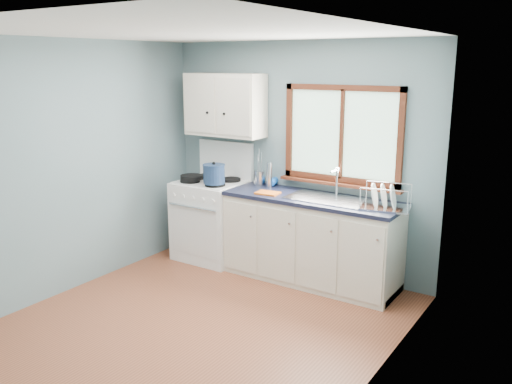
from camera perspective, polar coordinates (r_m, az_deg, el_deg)
The scene contains 18 objects.
floor at distance 4.95m, azimuth -6.40°, elevation -14.03°, with size 3.20×3.60×0.02m, color brown.
ceiling at distance 4.40m, azimuth -7.30°, elevation 16.50°, with size 3.20×3.60×0.02m, color white.
wall_back at distance 5.98m, azimuth 4.40°, elevation 3.63°, with size 3.20×0.02×2.50m, color slate.
wall_left at distance 5.66m, azimuth -19.42°, elevation 2.34°, with size 0.02×3.60×2.50m, color slate.
wall_right at distance 3.71m, azimuth 12.61°, elevation -2.82°, with size 0.02×3.60×2.50m, color slate.
gas_range at distance 6.39m, azimuth -4.69°, elevation -2.69°, with size 0.76×0.69×1.36m.
base_cabinets at distance 5.75m, azimuth 5.81°, elevation -5.44°, with size 1.85×0.60×0.88m.
countertop at distance 5.61m, azimuth 5.92°, elevation -0.71°, with size 1.89×0.64×0.04m, color black.
sink at distance 5.55m, azimuth 7.56°, elevation -1.37°, with size 0.84×0.46×0.44m.
window at distance 5.67m, azimuth 9.00°, elevation 5.28°, with size 1.36×0.10×1.03m.
upper_cabinets at distance 6.21m, azimuth -3.31°, elevation 9.14°, with size 0.95×0.35×0.70m.
skillet at distance 6.26m, azimuth -6.79°, elevation 1.55°, with size 0.38×0.26×0.05m.
stockpot at distance 6.01m, azimuth -4.45°, elevation 1.93°, with size 0.32×0.32×0.24m.
utensil_crock at distance 6.10m, azimuth 0.36°, elevation 1.53°, with size 0.16×0.16×0.41m.
thermos at distance 5.98m, azimuth 1.40°, elevation 1.81°, with size 0.07×0.07×0.28m, color silver.
soap_bottle at distance 5.99m, azimuth 1.56°, elevation 1.63°, with size 0.09×0.09×0.24m, color blue.
dish_towel at distance 5.71m, azimuth 1.24°, elevation -0.11°, with size 0.24×0.17×0.02m, color #D45D17.
dish_rack at distance 5.28m, azimuth 13.40°, elevation -1.01°, with size 0.51×0.43×0.24m.
Camera 1 is at (2.84, -3.35, 2.28)m, focal length 38.00 mm.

